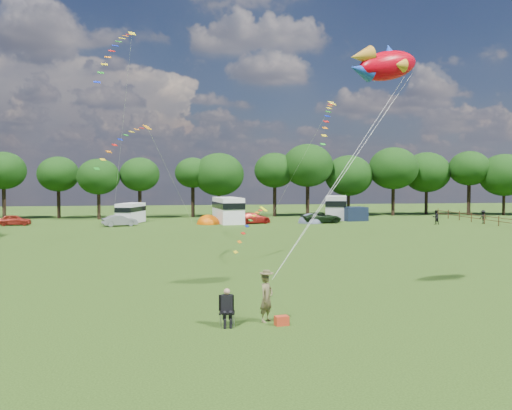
{
  "coord_description": "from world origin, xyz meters",
  "views": [
    {
      "loc": [
        -4.66,
        -23.93,
        5.58
      ],
      "look_at": [
        0.0,
        8.0,
        4.0
      ],
      "focal_mm": 40.0,
      "sensor_mm": 36.0,
      "label": 1
    }
  ],
  "objects": [
    {
      "name": "fence",
      "position": [
        32.0,
        34.5,
        0.7
      ],
      "size": [
        0.12,
        33.12,
        1.2
      ],
      "color": "#472D19",
      "rests_on": "ground"
    },
    {
      "name": "tent_orange",
      "position": [
        -0.52,
        43.76,
        0.02
      ],
      "size": [
        2.82,
        3.09,
        2.2
      ],
      "color": "#DC5601",
      "rests_on": "ground"
    },
    {
      "name": "car_d",
      "position": [
        13.19,
        43.2,
        0.68
      ],
      "size": [
        5.19,
        2.75,
        1.36
      ],
      "primitive_type": "imported",
      "rotation": [
        0.0,
        0.0,
        1.67
      ],
      "color": "black",
      "rests_on": "ground"
    },
    {
      "name": "streamer_kite_a",
      "position": [
        -9.6,
        30.45,
        17.52
      ],
      "size": [
        3.41,
        5.53,
        5.78
      ],
      "rotation": [
        0.0,
        0.0,
        0.41
      ],
      "color": "yellow",
      "rests_on": "ground"
    },
    {
      "name": "fish_kite",
      "position": [
        4.83,
        1.17,
        10.68
      ],
      "size": [
        3.89,
        2.15,
        2.03
      ],
      "rotation": [
        0.0,
        -0.21,
        0.29
      ],
      "color": "#C3000E",
      "rests_on": "ground"
    },
    {
      "name": "car_c",
      "position": [
        4.69,
        43.55,
        0.68
      ],
      "size": [
        4.89,
        3.32,
        1.35
      ],
      "primitive_type": "imported",
      "rotation": [
        0.0,
        0.0,
        1.92
      ],
      "color": "red",
      "rests_on": "ground"
    },
    {
      "name": "campervan_d",
      "position": [
        16.73,
        49.11,
        1.65
      ],
      "size": [
        4.38,
        6.78,
        3.08
      ],
      "rotation": [
        0.0,
        0.0,
        1.28
      ],
      "color": "#B8B8BA",
      "rests_on": "ground"
    },
    {
      "name": "ground_plane",
      "position": [
        0.0,
        0.0,
        0.0
      ],
      "size": [
        180.0,
        180.0,
        0.0
      ],
      "primitive_type": "plane",
      "color": "black",
      "rests_on": "ground"
    },
    {
      "name": "walker_a",
      "position": [
        26.0,
        39.29,
        0.86
      ],
      "size": [
        0.91,
        0.65,
        1.72
      ],
      "primitive_type": "imported",
      "rotation": [
        0.0,
        0.0,
        3.32
      ],
      "color": "black",
      "rests_on": "ground"
    },
    {
      "name": "car_b",
      "position": [
        -10.67,
        42.11,
        0.64
      ],
      "size": [
        3.86,
        2.44,
        1.28
      ],
      "primitive_type": "imported",
      "rotation": [
        0.0,
        0.0,
        1.9
      ],
      "color": "gray",
      "rests_on": "ground"
    },
    {
      "name": "campervan_c",
      "position": [
        1.95,
        44.9,
        1.67
      ],
      "size": [
        3.5,
        6.62,
        3.1
      ],
      "rotation": [
        0.0,
        0.0,
        1.7
      ],
      "color": "white",
      "rests_on": "ground"
    },
    {
      "name": "streamer_kite_b",
      "position": [
        -8.29,
        23.3,
        8.67
      ],
      "size": [
        4.26,
        4.76,
        3.82
      ],
      "rotation": [
        0.0,
        0.0,
        1.05
      ],
      "color": "orange",
      "rests_on": "ground"
    },
    {
      "name": "tree_line",
      "position": [
        5.3,
        54.99,
        6.35
      ],
      "size": [
        102.98,
        10.98,
        10.27
      ],
      "color": "black",
      "rests_on": "ground"
    },
    {
      "name": "camp_chair",
      "position": [
        -2.69,
        -2.82,
        0.85
      ],
      "size": [
        0.65,
        0.66,
        1.42
      ],
      "rotation": [
        0.0,
        0.0,
        -0.16
      ],
      "color": "#99999E",
      "rests_on": "ground"
    },
    {
      "name": "streamer_kite_c",
      "position": [
        0.82,
        15.11,
        2.52
      ],
      "size": [
        3.05,
        4.95,
        2.79
      ],
      "rotation": [
        0.0,
        0.0,
        1.1
      ],
      "color": "#E7F209",
      "rests_on": "ground"
    },
    {
      "name": "car_a",
      "position": [
        -22.81,
        44.89,
        0.63
      ],
      "size": [
        3.9,
        1.76,
        1.27
      ],
      "primitive_type": "imported",
      "rotation": [
        0.0,
        0.0,
        1.64
      ],
      "color": "#A02619",
      "rests_on": "ground"
    },
    {
      "name": "awning_navy",
      "position": [
        18.25,
        46.07,
        0.89
      ],
      "size": [
        3.18,
        2.74,
        1.78
      ],
      "primitive_type": "cube",
      "rotation": [
        0.0,
        0.0,
        0.16
      ],
      "color": "#131C31",
      "rests_on": "ground"
    },
    {
      "name": "campervan_b",
      "position": [
        -9.81,
        47.04,
        1.29
      ],
      "size": [
        3.52,
        5.29,
        2.39
      ],
      "rotation": [
        0.0,
        0.0,
        1.25
      ],
      "color": "white",
      "rests_on": "ground"
    },
    {
      "name": "tent_greyblue",
      "position": [
        11.88,
        43.45,
        0.02
      ],
      "size": [
        3.12,
        3.41,
        2.32
      ],
      "color": "#525B70",
      "rests_on": "ground"
    },
    {
      "name": "streamer_kite_d",
      "position": [
        9.02,
        25.37,
        11.08
      ],
      "size": [
        2.77,
        5.13,
        4.32
      ],
      "rotation": [
        0.0,
        0.0,
        0.59
      ],
      "color": "yellow",
      "rests_on": "ground"
    },
    {
      "name": "kite_flyer",
      "position": [
        -1.12,
        -2.47,
        0.93
      ],
      "size": [
        0.79,
        0.8,
        1.86
      ],
      "primitive_type": "imported",
      "rotation": [
        0.0,
        0.0,
        0.83
      ],
      "color": "brown",
      "rests_on": "ground"
    },
    {
      "name": "kite_bag",
      "position": [
        -0.64,
        -3.08,
        0.18
      ],
      "size": [
        0.55,
        0.42,
        0.36
      ],
      "primitive_type": "cube",
      "rotation": [
        0.0,
        0.0,
        0.18
      ],
      "color": "red",
      "rests_on": "ground"
    },
    {
      "name": "walker_b",
      "position": [
        32.24,
        39.71,
        0.81
      ],
      "size": [
        1.14,
        0.74,
        1.62
      ],
      "primitive_type": "imported",
      "rotation": [
        0.0,
        0.0,
        3.41
      ],
      "color": "black",
      "rests_on": "ground"
    }
  ]
}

